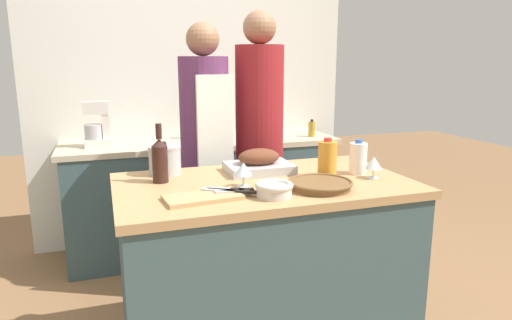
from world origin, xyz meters
TOP-DOWN VIEW (x-y plane):
  - kitchen_island at (0.00, 0.00)m, footprint 1.40×0.81m
  - back_counter at (0.00, 1.42)m, footprint 2.10×0.60m
  - back_wall at (0.00, 1.77)m, footprint 2.60×0.10m
  - roasting_pan at (0.04, 0.18)m, footprint 0.34×0.25m
  - wicker_basket at (0.20, -0.20)m, footprint 0.30×0.30m
  - cutting_board at (-0.34, -0.19)m, footprint 0.33×0.19m
  - stock_pot at (-0.43, 0.30)m, footprint 0.17×0.17m
  - mixing_bowl at (-0.04, -0.25)m, footprint 0.16×0.16m
  - juice_jug at (0.32, -0.03)m, footprint 0.09×0.09m
  - milk_jug at (0.51, -0.01)m, footprint 0.09×0.09m
  - wine_bottle_green at (-0.47, 0.14)m, footprint 0.07×0.07m
  - wine_glass_left at (-0.12, -0.06)m, footprint 0.08×0.08m
  - wine_glass_right at (0.53, -0.12)m, footprint 0.08×0.08m
  - knife_chef at (-0.21, -0.17)m, footprint 0.22×0.15m
  - knife_paring at (-0.22, -0.14)m, footprint 0.16×0.11m
  - knife_bread at (-0.19, -0.18)m, footprint 0.17×0.04m
  - stand_mixer at (-0.76, 1.40)m, footprint 0.18×0.14m
  - condiment_bottle_tall at (0.88, 1.32)m, footprint 0.05×0.05m
  - condiment_bottle_short at (0.07, 1.46)m, footprint 0.06×0.06m
  - condiment_bottle_extra at (-0.06, 1.54)m, footprint 0.07×0.07m
  - person_cook_aproned at (-0.12, 0.75)m, footprint 0.30×0.33m
  - person_cook_guest at (0.24, 0.78)m, footprint 0.31×0.31m

SIDE VIEW (x-z plane):
  - back_counter at x=0.00m, z-range 0.00..0.89m
  - kitchen_island at x=0.00m, z-range 0.00..0.92m
  - cutting_board at x=-0.34m, z-range 0.92..0.94m
  - knife_chef at x=-0.21m, z-range 0.94..0.95m
  - knife_paring at x=-0.22m, z-range 0.94..0.95m
  - knife_bread at x=-0.19m, z-range 0.94..0.95m
  - wicker_basket at x=0.20m, z-range 0.92..0.96m
  - condiment_bottle_tall at x=0.88m, z-range 0.88..1.02m
  - mixing_bowl at x=-0.04m, z-range 0.92..0.99m
  - person_cook_aproned at x=-0.12m, z-range 0.11..1.82m
  - roasting_pan at x=0.04m, z-range 0.91..1.03m
  - condiment_bottle_short at x=0.07m, z-range 0.88..1.06m
  - condiment_bottle_extra at x=-0.06m, z-range 0.88..1.08m
  - stock_pot at x=-0.43m, z-range 0.91..1.08m
  - wine_glass_right at x=0.53m, z-range 0.94..1.05m
  - wine_glass_left at x=-0.12m, z-range 0.94..1.06m
  - milk_jug at x=0.51m, z-range 0.91..1.09m
  - person_cook_guest at x=0.24m, z-range 0.11..1.91m
  - juice_jug at x=0.32m, z-range 0.91..1.11m
  - stand_mixer at x=-0.76m, z-range 0.86..1.18m
  - wine_bottle_green at x=-0.47m, z-range 0.89..1.17m
  - back_wall at x=0.00m, z-range 0.00..2.55m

